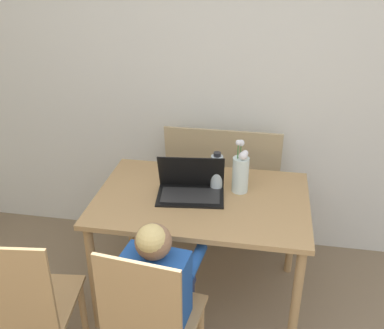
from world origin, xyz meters
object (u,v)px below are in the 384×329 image
chair_spare (29,307)px  laptop (191,186)px  chair_occupied (151,322)px  water_bottle (217,172)px  person_seated (160,281)px  flower_vase (241,172)px

chair_spare → laptop: 1.03m
chair_occupied → laptop: (0.06, 0.72, 0.32)m
laptop → water_bottle: bearing=28.6°
person_seated → flower_vase: (0.31, 0.68, 0.26)m
chair_occupied → person_seated: (0.02, 0.13, 0.13)m
chair_occupied → flower_vase: size_ratio=2.80×
person_seated → flower_vase: flower_vase is taller
chair_spare → person_seated: person_seated is taller
flower_vase → water_bottle: size_ratio=1.40×
chair_occupied → flower_vase: bearing=-105.1°
chair_spare → water_bottle: 1.20m
chair_spare → flower_vase: size_ratio=2.80×
flower_vase → water_bottle: bearing=176.5°
person_seated → laptop: 0.62m
water_bottle → flower_vase: bearing=-3.5°
chair_spare → water_bottle: (0.79, 0.83, 0.38)m
chair_occupied → water_bottle: (0.19, 0.82, 0.38)m
chair_occupied → person_seated: person_seated is taller
water_bottle → laptop: bearing=-144.7°
chair_occupied → water_bottle: water_bottle is taller
chair_occupied → flower_vase: (0.33, 0.81, 0.39)m
chair_occupied → chair_spare: size_ratio=1.00×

